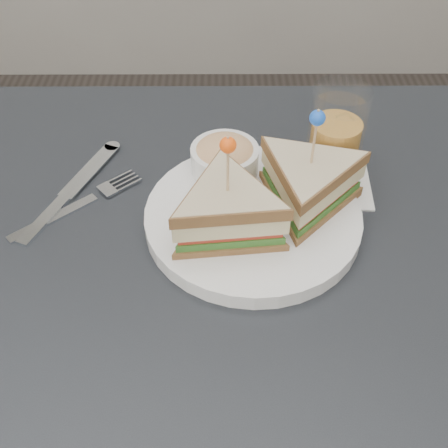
% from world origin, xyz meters
% --- Properties ---
extents(table, '(0.80, 0.80, 0.75)m').
position_xyz_m(table, '(0.00, 0.00, 0.67)').
color(table, black).
rests_on(table, ground).
extents(plate_meal, '(0.37, 0.37, 0.16)m').
position_xyz_m(plate_meal, '(0.06, 0.06, 0.80)').
color(plate_meal, white).
rests_on(plate_meal, table).
extents(cutlery_fork, '(0.16, 0.14, 0.01)m').
position_xyz_m(cutlery_fork, '(-0.18, 0.10, 0.75)').
color(cutlery_fork, silver).
rests_on(cutlery_fork, table).
extents(cutlery_knife, '(0.11, 0.22, 0.01)m').
position_xyz_m(cutlery_knife, '(-0.20, 0.12, 0.75)').
color(cutlery_knife, white).
rests_on(cutlery_knife, table).
extents(drink_set, '(0.12, 0.12, 0.15)m').
position_xyz_m(drink_set, '(0.16, 0.14, 0.82)').
color(drink_set, white).
rests_on(drink_set, table).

